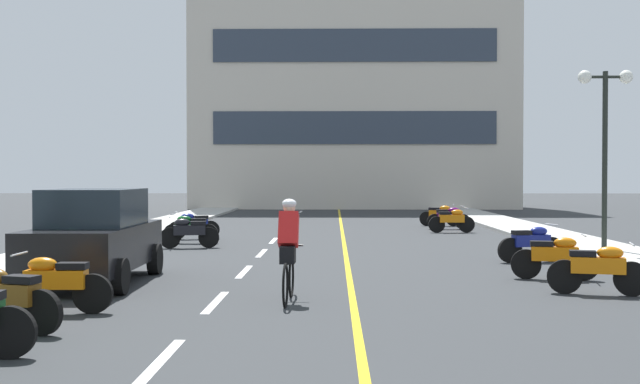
% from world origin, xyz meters
% --- Properties ---
extents(ground_plane, '(140.00, 140.00, 0.00)m').
position_xyz_m(ground_plane, '(0.00, 21.00, 0.00)').
color(ground_plane, '#2D3033').
extents(curb_left, '(2.40, 72.00, 0.12)m').
position_xyz_m(curb_left, '(-7.20, 24.00, 0.06)').
color(curb_left, '#A8A8A3').
rests_on(curb_left, ground).
extents(curb_right, '(2.40, 72.00, 0.12)m').
position_xyz_m(curb_right, '(7.20, 24.00, 0.06)').
color(curb_right, '#A8A8A3').
rests_on(curb_right, ground).
extents(lane_dash_1, '(0.14, 2.20, 0.01)m').
position_xyz_m(lane_dash_1, '(-2.00, 6.00, 0.00)').
color(lane_dash_1, silver).
rests_on(lane_dash_1, ground).
extents(lane_dash_2, '(0.14, 2.20, 0.01)m').
position_xyz_m(lane_dash_2, '(-2.00, 10.00, 0.00)').
color(lane_dash_2, silver).
rests_on(lane_dash_2, ground).
extents(lane_dash_3, '(0.14, 2.20, 0.01)m').
position_xyz_m(lane_dash_3, '(-2.00, 14.00, 0.00)').
color(lane_dash_3, silver).
rests_on(lane_dash_3, ground).
extents(lane_dash_4, '(0.14, 2.20, 0.01)m').
position_xyz_m(lane_dash_4, '(-2.00, 18.00, 0.00)').
color(lane_dash_4, silver).
rests_on(lane_dash_4, ground).
extents(lane_dash_5, '(0.14, 2.20, 0.01)m').
position_xyz_m(lane_dash_5, '(-2.00, 22.00, 0.00)').
color(lane_dash_5, silver).
rests_on(lane_dash_5, ground).
extents(lane_dash_6, '(0.14, 2.20, 0.01)m').
position_xyz_m(lane_dash_6, '(-2.00, 26.00, 0.00)').
color(lane_dash_6, silver).
rests_on(lane_dash_6, ground).
extents(lane_dash_7, '(0.14, 2.20, 0.01)m').
position_xyz_m(lane_dash_7, '(-2.00, 30.00, 0.00)').
color(lane_dash_7, silver).
rests_on(lane_dash_7, ground).
extents(lane_dash_8, '(0.14, 2.20, 0.01)m').
position_xyz_m(lane_dash_8, '(-2.00, 34.00, 0.00)').
color(lane_dash_8, silver).
rests_on(lane_dash_8, ground).
extents(lane_dash_9, '(0.14, 2.20, 0.01)m').
position_xyz_m(lane_dash_9, '(-2.00, 38.00, 0.00)').
color(lane_dash_9, silver).
rests_on(lane_dash_9, ground).
extents(lane_dash_10, '(0.14, 2.20, 0.01)m').
position_xyz_m(lane_dash_10, '(-2.00, 42.00, 0.00)').
color(lane_dash_10, silver).
rests_on(lane_dash_10, ground).
extents(lane_dash_11, '(0.14, 2.20, 0.01)m').
position_xyz_m(lane_dash_11, '(-2.00, 46.00, 0.00)').
color(lane_dash_11, silver).
rests_on(lane_dash_11, ground).
extents(centre_line_yellow, '(0.12, 66.00, 0.01)m').
position_xyz_m(centre_line_yellow, '(0.25, 24.00, 0.00)').
color(centre_line_yellow, gold).
rests_on(centre_line_yellow, ground).
extents(office_building, '(20.87, 7.83, 16.95)m').
position_xyz_m(office_building, '(1.21, 48.85, 8.47)').
color(office_building, beige).
rests_on(office_building, ground).
extents(street_lamp_mid, '(1.46, 0.36, 4.78)m').
position_xyz_m(street_lamp_mid, '(7.20, 18.16, 3.65)').
color(street_lamp_mid, black).
rests_on(street_lamp_mid, curb_right).
extents(parked_car_near, '(1.97, 4.23, 1.82)m').
position_xyz_m(parked_car_near, '(-4.66, 12.12, 0.92)').
color(parked_car_near, black).
rests_on(parked_car_near, ground).
extents(motorcycle_3, '(1.66, 0.74, 0.92)m').
position_xyz_m(motorcycle_3, '(-4.39, 7.49, 0.47)').
color(motorcycle_3, black).
rests_on(motorcycle_3, ground).
extents(motorcycle_4, '(1.70, 0.60, 0.92)m').
position_xyz_m(motorcycle_4, '(-4.24, 8.91, 0.47)').
color(motorcycle_4, black).
rests_on(motorcycle_4, ground).
extents(motorcycle_5, '(1.67, 0.69, 0.92)m').
position_xyz_m(motorcycle_5, '(4.53, 10.87, 0.47)').
color(motorcycle_5, black).
rests_on(motorcycle_5, ground).
extents(motorcycle_6, '(1.69, 0.62, 0.92)m').
position_xyz_m(motorcycle_6, '(4.35, 12.83, 0.47)').
color(motorcycle_6, black).
rests_on(motorcycle_6, ground).
extents(motorcycle_7, '(1.67, 0.68, 0.92)m').
position_xyz_m(motorcycle_7, '(4.69, 15.96, 0.47)').
color(motorcycle_7, black).
rests_on(motorcycle_7, ground).
extents(motorcycle_8, '(1.69, 0.64, 0.92)m').
position_xyz_m(motorcycle_8, '(-4.23, 19.39, 0.47)').
color(motorcycle_8, black).
rests_on(motorcycle_8, ground).
extents(motorcycle_9, '(1.70, 0.60, 0.92)m').
position_xyz_m(motorcycle_9, '(-4.48, 20.95, 0.47)').
color(motorcycle_9, black).
rests_on(motorcycle_9, ground).
extents(motorcycle_10, '(1.65, 0.78, 0.92)m').
position_xyz_m(motorcycle_10, '(-4.68, 22.53, 0.47)').
color(motorcycle_10, black).
rests_on(motorcycle_10, ground).
extents(motorcycle_11, '(1.70, 0.60, 0.92)m').
position_xyz_m(motorcycle_11, '(4.26, 25.57, 0.47)').
color(motorcycle_11, black).
rests_on(motorcycle_11, ground).
extents(motorcycle_12, '(1.70, 0.60, 0.92)m').
position_xyz_m(motorcycle_12, '(4.43, 27.40, 0.47)').
color(motorcycle_12, black).
rests_on(motorcycle_12, ground).
extents(motorcycle_13, '(1.68, 0.66, 0.92)m').
position_xyz_m(motorcycle_13, '(4.36, 29.31, 0.47)').
color(motorcycle_13, black).
rests_on(motorcycle_13, ground).
extents(cyclist_rider, '(0.42, 1.77, 1.71)m').
position_xyz_m(cyclist_rider, '(-0.81, 10.07, 0.89)').
color(cyclist_rider, black).
rests_on(cyclist_rider, ground).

